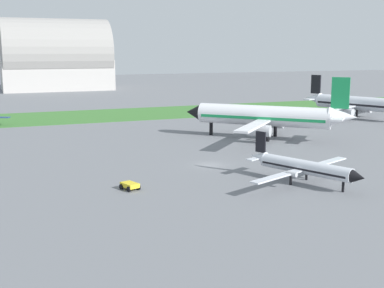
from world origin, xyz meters
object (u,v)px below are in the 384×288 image
(airplane_midfield_jet, at_px, (266,116))
(baggage_cart_near_gate, at_px, (130,185))
(airplane_parked_jet_far, at_px, (356,103))
(airplane_foreground_turboprop, at_px, (303,167))

(airplane_midfield_jet, height_order, baggage_cart_near_gate, airplane_midfield_jet)
(airplane_parked_jet_far, distance_m, airplane_midfield_jet, 42.14)
(airplane_parked_jet_far, height_order, baggage_cart_near_gate, airplane_parked_jet_far)
(airplane_foreground_turboprop, xyz_separation_m, airplane_midfield_jet, (13.42, 32.86, 2.29))
(baggage_cart_near_gate, bearing_deg, airplane_midfield_jet, -72.61)
(airplane_parked_jet_far, relative_size, airplane_midfield_jet, 1.03)
(airplane_parked_jet_far, xyz_separation_m, baggage_cart_near_gate, (-73.85, -45.72, -3.40))
(airplane_parked_jet_far, bearing_deg, baggage_cart_near_gate, -80.74)
(airplane_foreground_turboprop, height_order, airplane_parked_jet_far, airplane_parked_jet_far)
(airplane_parked_jet_far, distance_m, baggage_cart_near_gate, 86.92)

